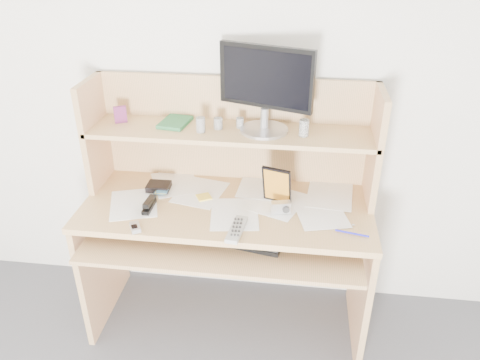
# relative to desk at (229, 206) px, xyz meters

# --- Properties ---
(back_wall) EXTENTS (3.60, 0.04, 2.50)m
(back_wall) POSITION_rel_desk_xyz_m (0.00, 0.24, 0.56)
(back_wall) COLOR silver
(back_wall) RESTS_ON floor
(desk) EXTENTS (1.40, 0.70, 1.30)m
(desk) POSITION_rel_desk_xyz_m (0.00, 0.00, 0.00)
(desk) COLOR tan
(desk) RESTS_ON floor
(paper_clutter) EXTENTS (1.32, 0.54, 0.01)m
(paper_clutter) POSITION_rel_desk_xyz_m (0.00, -0.08, 0.06)
(paper_clutter) COLOR white
(paper_clutter) RESTS_ON desk
(keyboard) EXTENTS (0.47, 0.24, 0.03)m
(keyboard) POSITION_rel_desk_xyz_m (0.06, -0.21, -0.03)
(keyboard) COLOR black
(keyboard) RESTS_ON desk
(tv_remote) EXTENTS (0.08, 0.20, 0.02)m
(tv_remote) POSITION_rel_desk_xyz_m (0.08, -0.31, 0.07)
(tv_remote) COLOR #9FA09A
(tv_remote) RESTS_ON paper_clutter
(flip_phone) EXTENTS (0.07, 0.09, 0.02)m
(flip_phone) POSITION_rel_desk_xyz_m (-0.37, -0.34, 0.07)
(flip_phone) COLOR silver
(flip_phone) RESTS_ON paper_clutter
(stapler) EXTENTS (0.04, 0.13, 0.04)m
(stapler) POSITION_rel_desk_xyz_m (-0.36, -0.16, 0.08)
(stapler) COLOR black
(stapler) RESTS_ON paper_clutter
(wallet) EXTENTS (0.12, 0.10, 0.03)m
(wallet) POSITION_rel_desk_xyz_m (-0.37, 0.02, 0.08)
(wallet) COLOR black
(wallet) RESTS_ON paper_clutter
(sticky_note_pad) EXTENTS (0.09, 0.09, 0.01)m
(sticky_note_pad) POSITION_rel_desk_xyz_m (-0.12, -0.03, 0.06)
(sticky_note_pad) COLOR yellow
(sticky_note_pad) RESTS_ON desk
(digital_camera) EXTENTS (0.10, 0.06, 0.06)m
(digital_camera) POSITION_rel_desk_xyz_m (0.26, -0.13, 0.09)
(digital_camera) COLOR #AAAAAC
(digital_camera) RESTS_ON paper_clutter
(game_case) EXTENTS (0.14, 0.06, 0.20)m
(game_case) POSITION_rel_desk_xyz_m (0.24, -0.04, 0.16)
(game_case) COLOR black
(game_case) RESTS_ON paper_clutter
(blue_pen) EXTENTS (0.14, 0.04, 0.01)m
(blue_pen) POSITION_rel_desk_xyz_m (0.58, -0.26, 0.07)
(blue_pen) COLOR #1918B8
(blue_pen) RESTS_ON paper_clutter
(card_box) EXTENTS (0.06, 0.04, 0.08)m
(card_box) POSITION_rel_desk_xyz_m (-0.55, 0.09, 0.43)
(card_box) COLOR maroon
(card_box) RESTS_ON desk
(shelf_book) EXTENTS (0.15, 0.19, 0.02)m
(shelf_book) POSITION_rel_desk_xyz_m (-0.28, 0.11, 0.40)
(shelf_book) COLOR #388D47
(shelf_book) RESTS_ON desk
(chip_stack_a) EXTENTS (0.04, 0.04, 0.05)m
(chip_stack_a) POSITION_rel_desk_xyz_m (0.04, 0.10, 0.41)
(chip_stack_a) COLOR black
(chip_stack_a) RESTS_ON desk
(chip_stack_b) EXTENTS (0.05, 0.05, 0.07)m
(chip_stack_b) POSITION_rel_desk_xyz_m (-0.13, 0.03, 0.42)
(chip_stack_b) COLOR silver
(chip_stack_b) RESTS_ON desk
(chip_stack_c) EXTENTS (0.05, 0.05, 0.05)m
(chip_stack_c) POSITION_rel_desk_xyz_m (-0.06, 0.07, 0.41)
(chip_stack_c) COLOR black
(chip_stack_c) RESTS_ON desk
(chip_stack_d) EXTENTS (0.06, 0.06, 0.08)m
(chip_stack_d) POSITION_rel_desk_xyz_m (0.35, 0.04, 0.43)
(chip_stack_d) COLOR silver
(chip_stack_d) RESTS_ON desk
(monitor) EXTENTS (0.44, 0.23, 0.40)m
(monitor) POSITION_rel_desk_xyz_m (0.16, 0.09, 0.60)
(monitor) COLOR #B8B8BD
(monitor) RESTS_ON desk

